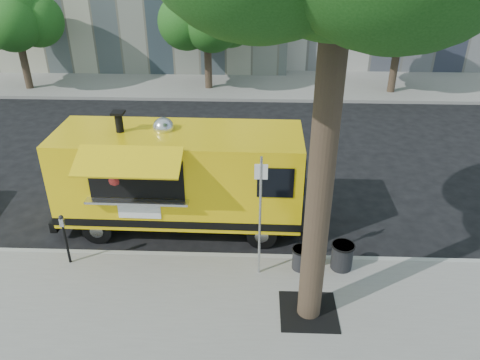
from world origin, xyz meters
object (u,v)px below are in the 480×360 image
object	(u,v)px
far_tree_b	(206,11)
sign_post	(260,211)
food_truck	(179,176)
trash_bin_left	(342,255)
far_tree_c	(402,16)
parking_meter	(64,234)
far_tree_a	(13,12)
trash_bin_right	(301,258)

from	to	relation	value
far_tree_b	sign_post	bearing A→B (deg)	-79.85
food_truck	trash_bin_left	bearing A→B (deg)	-23.73
far_tree_c	parking_meter	world-z (taller)	far_tree_c
sign_post	far_tree_a	bearing A→B (deg)	129.83
sign_post	parking_meter	xyz separation A→B (m)	(-4.55, 0.20, -0.87)
parking_meter	trash_bin_right	world-z (taller)	parking_meter
food_truck	trash_bin_left	distance (m)	4.59
food_truck	trash_bin_left	size ratio (longest dim) A/B	10.12
parking_meter	trash_bin_right	bearing A→B (deg)	0.00
far_tree_c	trash_bin_right	bearing A→B (deg)	-111.65
far_tree_c	sign_post	size ratio (longest dim) A/B	1.74
trash_bin_right	far_tree_c	bearing A→B (deg)	68.35
sign_post	trash_bin_left	xyz separation A→B (m)	(1.95, 0.25, -1.35)
parking_meter	food_truck	bearing A→B (deg)	38.11
far_tree_b	parking_meter	size ratio (longest dim) A/B	4.12
far_tree_c	parking_meter	bearing A→B (deg)	-128.66
far_tree_a	trash_bin_right	world-z (taller)	far_tree_a
sign_post	trash_bin_left	bearing A→B (deg)	7.31
far_tree_a	sign_post	xyz separation A→B (m)	(11.55, -13.85, -1.93)
far_tree_a	trash_bin_right	bearing A→B (deg)	-47.42
trash_bin_right	sign_post	bearing A→B (deg)	-168.60
trash_bin_left	trash_bin_right	world-z (taller)	trash_bin_left
far_tree_a	trash_bin_right	xyz separation A→B (m)	(12.54, -13.65, -3.33)
food_truck	trash_bin_left	world-z (taller)	food_truck
sign_post	parking_meter	bearing A→B (deg)	177.48
far_tree_a	trash_bin_left	world-z (taller)	far_tree_a
parking_meter	trash_bin_left	bearing A→B (deg)	0.44
far_tree_c	trash_bin_right	distance (m)	15.15
sign_post	far_tree_c	bearing A→B (deg)	65.19
trash_bin_left	trash_bin_right	xyz separation A→B (m)	(-0.96, -0.05, -0.06)
trash_bin_left	sign_post	bearing A→B (deg)	-172.69
sign_post	food_truck	size ratio (longest dim) A/B	0.45
trash_bin_left	trash_bin_right	bearing A→B (deg)	-177.02
far_tree_b	far_tree_c	xyz separation A→B (m)	(9.00, -0.30, -0.12)
sign_post	food_truck	world-z (taller)	food_truck
far_tree_b	food_truck	size ratio (longest dim) A/B	0.83
far_tree_b	trash_bin_left	world-z (taller)	far_tree_b
far_tree_c	parking_meter	xyz separation A→B (m)	(-11.00, -13.75, -2.74)
trash_bin_left	parking_meter	bearing A→B (deg)	-179.56
far_tree_c	trash_bin_left	world-z (taller)	far_tree_c
far_tree_b	trash_bin_right	world-z (taller)	far_tree_b
far_tree_c	sign_post	xyz separation A→B (m)	(-6.45, -13.95, -1.87)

